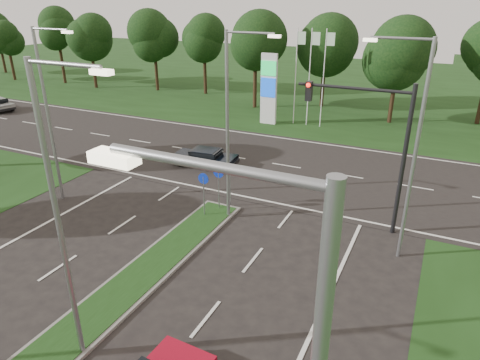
% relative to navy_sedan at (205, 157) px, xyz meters
% --- Properties ---
extents(verge_far, '(160.00, 50.00, 0.02)m').
position_rel_navy_sedan_xyz_m(verge_far, '(3.84, 33.28, -0.61)').
color(verge_far, '#163210').
rests_on(verge_far, ground).
extents(cross_road, '(160.00, 12.00, 0.02)m').
position_rel_navy_sedan_xyz_m(cross_road, '(3.84, 2.28, -0.61)').
color(cross_road, black).
rests_on(cross_road, ground).
extents(streetlight_median_near, '(2.53, 0.22, 9.00)m').
position_rel_navy_sedan_xyz_m(streetlight_median_near, '(4.84, -15.72, 4.47)').
color(streetlight_median_near, gray).
rests_on(streetlight_median_near, ground).
extents(streetlight_median_far, '(2.53, 0.22, 9.00)m').
position_rel_navy_sedan_xyz_m(streetlight_median_far, '(4.84, -5.72, 4.47)').
color(streetlight_median_far, gray).
rests_on(streetlight_median_far, ground).
extents(streetlight_left_far, '(2.53, 0.22, 9.00)m').
position_rel_navy_sedan_xyz_m(streetlight_left_far, '(-4.46, -7.72, 4.47)').
color(streetlight_left_far, gray).
rests_on(streetlight_left_far, ground).
extents(streetlight_right_far, '(2.53, 0.22, 9.00)m').
position_rel_navy_sedan_xyz_m(streetlight_right_far, '(12.64, -5.72, 4.47)').
color(streetlight_right_far, gray).
rests_on(streetlight_right_far, ground).
extents(traffic_signal, '(5.10, 0.42, 7.00)m').
position_rel_navy_sedan_xyz_m(traffic_signal, '(11.03, -3.72, 4.04)').
color(traffic_signal, black).
rests_on(traffic_signal, ground).
extents(median_signs, '(1.16, 1.76, 2.38)m').
position_rel_navy_sedan_xyz_m(median_signs, '(3.84, -5.32, 1.10)').
color(median_signs, gray).
rests_on(median_signs, ground).
extents(gas_pylon, '(5.80, 1.26, 8.00)m').
position_rel_navy_sedan_xyz_m(gas_pylon, '(0.06, 11.33, 2.58)').
color(gas_pylon, silver).
rests_on(gas_pylon, ground).
extents(treeline_far, '(6.00, 6.00, 9.90)m').
position_rel_navy_sedan_xyz_m(treeline_far, '(3.94, 18.21, 6.22)').
color(treeline_far, black).
rests_on(treeline_far, ground).
extents(navy_sedan, '(4.28, 2.07, 1.14)m').
position_rel_navy_sedan_xyz_m(navy_sedan, '(0.00, 0.00, 0.00)').
color(navy_sedan, black).
rests_on(navy_sedan, ground).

